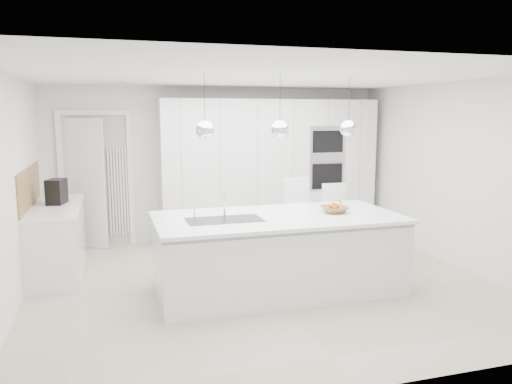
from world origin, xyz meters
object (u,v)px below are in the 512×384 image
object	(u,v)px
fruit_bowl	(335,209)
bar_stool_left	(300,222)
bar_stool_right	(337,224)
island_base	(279,256)
espresso_machine	(57,192)

from	to	relation	value
fruit_bowl	bar_stool_left	bearing A→B (deg)	94.36
bar_stool_left	bar_stool_right	xyz separation A→B (m)	(0.53, -0.08, -0.05)
bar_stool_right	island_base	bearing A→B (deg)	-139.51
island_base	bar_stool_left	world-z (taller)	bar_stool_left
espresso_machine	bar_stool_left	world-z (taller)	espresso_machine
fruit_bowl	bar_stool_right	xyz separation A→B (m)	(0.46, 0.86, -0.39)
island_base	bar_stool_right	xyz separation A→B (m)	(1.17, 0.88, 0.12)
espresso_machine	bar_stool_left	bearing A→B (deg)	3.36
island_base	espresso_machine	distance (m)	3.06
fruit_bowl	bar_stool_right	bearing A→B (deg)	61.72
espresso_machine	bar_stool_right	bearing A→B (deg)	3.77
island_base	fruit_bowl	distance (m)	0.88
island_base	bar_stool_left	bearing A→B (deg)	56.38
espresso_machine	bar_stool_right	distance (m)	3.81
bar_stool_left	bar_stool_right	bearing A→B (deg)	-5.79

